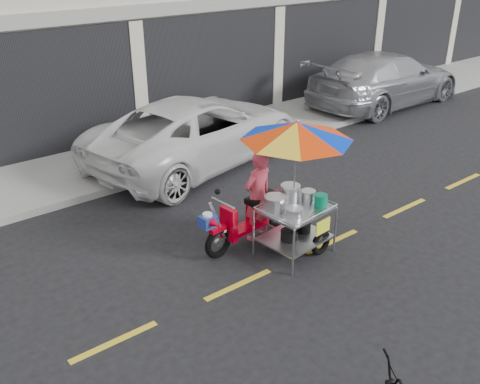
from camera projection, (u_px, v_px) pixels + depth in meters
ground at (332, 242)px, 9.01m from camera, size 90.00×90.00×0.00m
sidewalk at (164, 147)px, 12.88m from camera, size 45.00×3.00×0.15m
centerline at (332, 242)px, 9.01m from camera, size 42.00×0.10×0.01m
white_pickup at (197, 130)px, 11.93m from camera, size 5.77×3.60×1.49m
silver_pickup at (385, 79)px, 16.06m from camera, size 5.56×2.40×1.59m
food_vendor_rig at (281, 168)px, 8.29m from camera, size 2.35×1.87×2.24m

